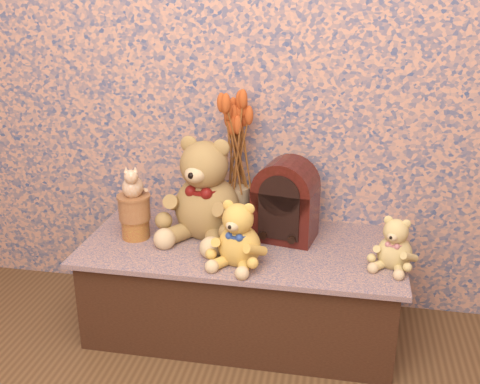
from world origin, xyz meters
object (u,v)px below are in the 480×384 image
object	(u,v)px
teddy_small	(396,240)
cat_figurine	(132,180)
teddy_medium	(239,230)
cathedral_radio	(286,199)
biscuit_tin_lower	(136,228)
teddy_large	(207,183)
ceramic_vase	(237,207)

from	to	relation	value
teddy_small	cat_figurine	bearing A→B (deg)	-161.65
teddy_medium	cathedral_radio	xyz separation A→B (m)	(0.14, 0.25, 0.04)
biscuit_tin_lower	cathedral_radio	bearing A→B (deg)	10.53
teddy_medium	biscuit_tin_lower	size ratio (longest dim) A/B	2.33
teddy_large	biscuit_tin_lower	size ratio (longest dim) A/B	3.93
teddy_large	cat_figurine	distance (m)	0.30
teddy_medium	biscuit_tin_lower	bearing A→B (deg)	177.00
teddy_small	teddy_medium	bearing A→B (deg)	-150.31
teddy_medium	ceramic_vase	size ratio (longest dim) A/B	1.44
teddy_large	teddy_small	world-z (taller)	teddy_large
teddy_large	teddy_small	xyz separation A→B (m)	(0.74, -0.15, -0.12)
teddy_medium	teddy_small	world-z (taller)	teddy_medium
cathedral_radio	cat_figurine	bearing A→B (deg)	-159.22
ceramic_vase	teddy_small	bearing A→B (deg)	-20.56
teddy_medium	biscuit_tin_lower	xyz separation A→B (m)	(-0.46, 0.14, -0.09)
teddy_large	cathedral_radio	size ratio (longest dim) A/B	1.33
ceramic_vase	biscuit_tin_lower	size ratio (longest dim) A/B	1.61
biscuit_tin_lower	ceramic_vase	bearing A→B (deg)	24.68
teddy_medium	teddy_small	distance (m)	0.57
ceramic_vase	cathedral_radio	bearing A→B (deg)	-17.24
teddy_large	ceramic_vase	distance (m)	0.19
ceramic_vase	biscuit_tin_lower	distance (m)	0.43
teddy_small	cat_figurine	xyz separation A→B (m)	(-1.02, 0.06, 0.14)
teddy_medium	biscuit_tin_lower	world-z (taller)	teddy_medium
cathedral_radio	ceramic_vase	distance (m)	0.24
teddy_small	ceramic_vase	bearing A→B (deg)	-178.79
teddy_small	ceramic_vase	distance (m)	0.68
cathedral_radio	ceramic_vase	size ratio (longest dim) A/B	1.83
teddy_large	biscuit_tin_lower	bearing A→B (deg)	-150.34
cathedral_radio	teddy_small	bearing A→B (deg)	-11.92
cathedral_radio	biscuit_tin_lower	xyz separation A→B (m)	(-0.60, -0.11, -0.13)
teddy_medium	cathedral_radio	world-z (taller)	cathedral_radio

